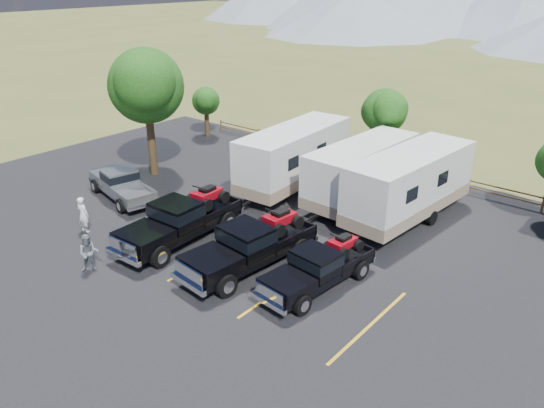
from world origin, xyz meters
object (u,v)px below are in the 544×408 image
Objects in this scene: tree_big_nw at (146,86)px; trailer_right at (409,186)px; rig_left at (181,219)px; rig_center at (251,244)px; trailer_left at (294,157)px; rig_right at (319,267)px; person_b at (89,253)px; pickup_silver at (122,184)px; trailer_center at (362,172)px; person_a at (83,215)px.

trailer_right is at bearing 14.71° from tree_big_nw.
trailer_right is at bearing 48.76° from rig_left.
trailer_left is at bearing 121.88° from rig_center.
tree_big_nw is 1.36× the size of rig_right.
person_b is at bearing -103.78° from rig_left.
tree_big_nw is 0.75× the size of trailer_left.
tree_big_nw is 1.34× the size of pickup_silver.
tree_big_nw is at bearing 77.83° from person_b.
rig_left is 4.18m from rig_center.
rig_right is (7.32, 0.86, -0.20)m from rig_left.
rig_right reaches higher than pickup_silver.
rig_right is 8.14m from trailer_right.
pickup_silver is at bearing -133.99° from trailer_left.
tree_big_nw reaches higher than rig_center.
rig_right is 9.15m from trailer_center.
trailer_left is 12.03m from person_a.
trailer_right reaches higher than rig_right.
pickup_silver is at bearing -179.48° from rig_center.
tree_big_nw is 10.58m from rig_left.
person_a is (-4.38, -2.47, -0.18)m from rig_left.
pickup_silver is at bearing -63.10° from tree_big_nw.
person_b is (-0.87, -4.41, -0.24)m from rig_left.
tree_big_nw is 16.74m from rig_right.
rig_center is 1.19× the size of rig_right.
person_a is at bearing -153.22° from rig_left.
trailer_right is 15.60m from pickup_silver.
pickup_silver is 3.20× the size of person_a.
trailer_center is (4.13, 0.67, -0.13)m from trailer_left.
person_a is at bearing -156.72° from rig_center.
tree_big_nw is 13.98m from rig_center.
tree_big_nw is 16.32m from trailer_right.
rig_left is at bearing 28.29° from person_b.
tree_big_nw is 9.78m from trailer_left.
trailer_left is (-7.34, 7.85, 0.98)m from rig_right.
trailer_center is at bearing 116.50° from rig_right.
rig_left is 7.38m from rig_right.
trailer_right is 6.04× the size of person_b.
tree_big_nw reaches higher than rig_right.
trailer_center is at bearing 140.09° from pickup_silver.
rig_right is at bearing -50.75° from trailer_left.
person_a is at bearing -130.68° from trailer_right.
rig_right is 0.55× the size of trailer_right.
pickup_silver is at bearing -175.53° from rig_right.
trailer_left reaches higher than trailer_right.
trailer_center is (12.36, 4.48, -3.80)m from tree_big_nw.
rig_left is at bearing -170.72° from rig_center.
trailer_center is at bearing 176.29° from trailer_right.
person_a reaches higher than pickup_silver.
pickup_silver is 3.42× the size of person_b.
person_b is at bearing -116.37° from trailer_right.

